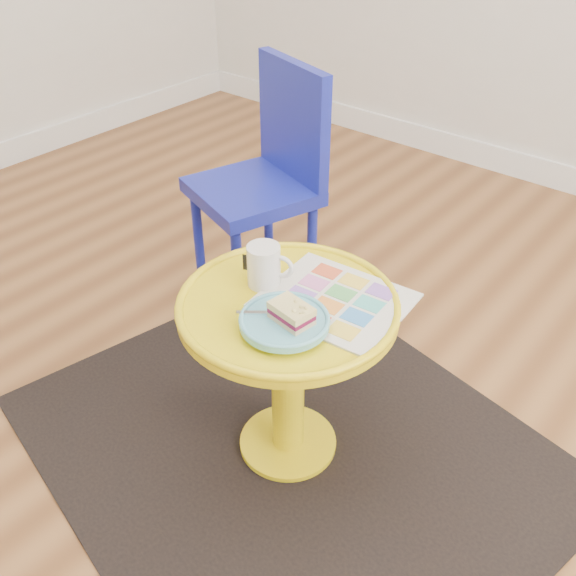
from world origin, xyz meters
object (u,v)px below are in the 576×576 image
Objects in this scene: mug at (265,265)px; plate at (284,322)px; chair at (268,173)px; newspaper at (335,300)px; side_table at (288,348)px.

plate is (0.14, -0.10, -0.03)m from mug.
chair is 4.12× the size of plate.
plate is at bearing -104.44° from newspaper.
mug is at bearing -31.62° from chair.
newspaper is 2.91× the size of mug.
newspaper is 0.15m from plate.
newspaper is at bearing 80.71° from plate.
side_table is 4.67× the size of mug.
mug reaches higher than side_table.
newspaper is (0.08, 0.07, 0.14)m from side_table.
newspaper is 0.18m from mug.
newspaper reaches higher than side_table.
chair is at bearing 137.74° from newspaper.
chair is 0.73m from newspaper.
chair is 2.52× the size of newspaper.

